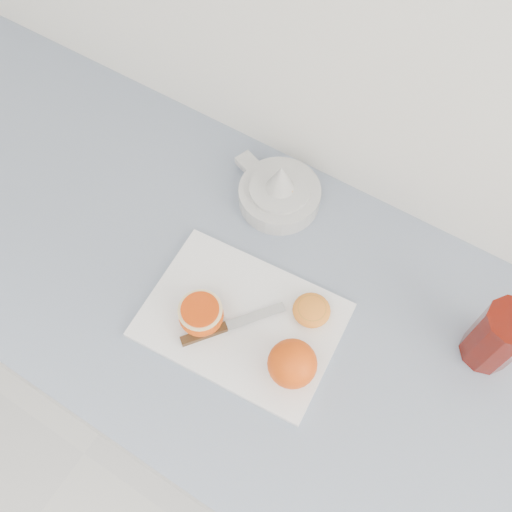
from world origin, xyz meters
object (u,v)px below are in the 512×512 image
object	(u,v)px
cutting_board	(242,320)
citrus_juicer	(279,192)
counter	(312,408)
red_tumbler	(497,338)
half_orange	(201,315)

from	to	relation	value
cutting_board	citrus_juicer	distance (m)	0.26
counter	red_tumbler	xyz separation A→B (m)	(0.22, 0.12, 0.51)
counter	citrus_juicer	xyz separation A→B (m)	(-0.23, 0.20, 0.47)
counter	half_orange	xyz separation A→B (m)	(-0.21, -0.09, 0.48)
red_tumbler	citrus_juicer	bearing A→B (deg)	169.88
citrus_juicer	half_orange	bearing A→B (deg)	-86.05
half_orange	citrus_juicer	xyz separation A→B (m)	(-0.02, 0.28, -0.01)
counter	red_tumbler	bearing A→B (deg)	28.36
half_orange	citrus_juicer	size ratio (longest dim) A/B	0.39
cutting_board	red_tumbler	size ratio (longest dim) A/B	2.39
cutting_board	half_orange	size ratio (longest dim) A/B	4.30
red_tumbler	counter	bearing A→B (deg)	-151.64
red_tumbler	cutting_board	bearing A→B (deg)	-155.58
cutting_board	citrus_juicer	xyz separation A→B (m)	(-0.07, 0.25, 0.02)
citrus_juicer	red_tumbler	distance (m)	0.45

